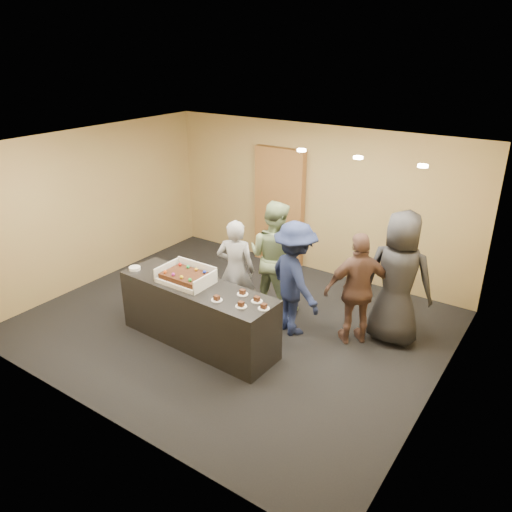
% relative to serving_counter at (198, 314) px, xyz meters
% --- Properties ---
extents(room, '(6.04, 6.00, 2.70)m').
position_rel_serving_counter_xyz_m(room, '(0.12, 0.66, 0.90)').
color(room, black).
rests_on(room, ground).
extents(serving_counter, '(2.43, 0.80, 0.90)m').
position_rel_serving_counter_xyz_m(serving_counter, '(0.00, 0.00, 0.00)').
color(serving_counter, black).
rests_on(serving_counter, floor).
extents(storage_cabinet, '(1.01, 0.15, 2.23)m').
position_rel_serving_counter_xyz_m(storage_cabinet, '(-0.58, 3.07, 0.67)').
color(storage_cabinet, brown).
rests_on(storage_cabinet, floor).
extents(cake_box, '(0.73, 0.51, 0.22)m').
position_rel_serving_counter_xyz_m(cake_box, '(-0.19, 0.03, 0.50)').
color(cake_box, white).
rests_on(cake_box, serving_counter).
extents(sheet_cake, '(0.63, 0.43, 0.12)m').
position_rel_serving_counter_xyz_m(sheet_cake, '(-0.19, 0.00, 0.55)').
color(sheet_cake, '#38180C').
rests_on(sheet_cake, cake_box).
extents(plate_stack, '(0.17, 0.17, 0.04)m').
position_rel_serving_counter_xyz_m(plate_stack, '(-1.09, -0.11, 0.47)').
color(plate_stack, white).
rests_on(plate_stack, serving_counter).
extents(slice_a, '(0.15, 0.15, 0.07)m').
position_rel_serving_counter_xyz_m(slice_a, '(0.50, -0.18, 0.47)').
color(slice_a, white).
rests_on(slice_a, serving_counter).
extents(slice_b, '(0.15, 0.15, 0.07)m').
position_rel_serving_counter_xyz_m(slice_b, '(0.68, 0.14, 0.47)').
color(slice_b, white).
rests_on(slice_b, serving_counter).
extents(slice_c, '(0.15, 0.15, 0.07)m').
position_rel_serving_counter_xyz_m(slice_c, '(0.86, -0.14, 0.47)').
color(slice_c, white).
rests_on(slice_c, serving_counter).
extents(slice_d, '(0.15, 0.15, 0.07)m').
position_rel_serving_counter_xyz_m(slice_d, '(0.94, 0.09, 0.47)').
color(slice_d, white).
rests_on(slice_d, serving_counter).
extents(slice_e, '(0.15, 0.15, 0.07)m').
position_rel_serving_counter_xyz_m(slice_e, '(1.12, -0.02, 0.47)').
color(slice_e, white).
rests_on(slice_e, serving_counter).
extents(person_server_grey, '(0.69, 0.58, 1.60)m').
position_rel_serving_counter_xyz_m(person_server_grey, '(0.02, 0.89, 0.35)').
color(person_server_grey, '#96969B').
rests_on(person_server_grey, floor).
extents(person_sage_man, '(0.89, 0.71, 1.80)m').
position_rel_serving_counter_xyz_m(person_sage_man, '(0.34, 1.46, 0.45)').
color(person_sage_man, gray).
rests_on(person_sage_man, floor).
extents(person_navy_man, '(1.28, 1.10, 1.71)m').
position_rel_serving_counter_xyz_m(person_navy_man, '(0.97, 1.02, 0.41)').
color(person_navy_man, '#182044').
rests_on(person_navy_man, floor).
extents(person_brown_extra, '(0.99, 0.95, 1.65)m').
position_rel_serving_counter_xyz_m(person_brown_extra, '(1.83, 1.28, 0.38)').
color(person_brown_extra, brown).
rests_on(person_brown_extra, floor).
extents(person_dark_suit, '(0.98, 0.67, 1.95)m').
position_rel_serving_counter_xyz_m(person_dark_suit, '(2.26, 1.63, 0.52)').
color(person_dark_suit, '#232428').
rests_on(person_dark_suit, floor).
extents(ceiling_spotlights, '(1.72, 0.12, 0.03)m').
position_rel_serving_counter_xyz_m(ceiling_spotlights, '(1.72, 1.16, 2.22)').
color(ceiling_spotlights, '#FFEAC6').
rests_on(ceiling_spotlights, ceiling).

